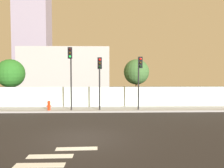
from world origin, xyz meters
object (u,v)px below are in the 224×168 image
object	(u,v)px
fire_hydrant	(49,105)
roadside_tree_leftmost	(10,73)
traffic_light_left	(100,72)
traffic_light_center	(71,65)
traffic_light_right	(139,72)
roadside_tree_midleft	(136,72)

from	to	relation	value
fire_hydrant	roadside_tree_leftmost	xyz separation A→B (m)	(-4.42, 3.16, 2.61)
traffic_light_left	traffic_light_center	xyz separation A→B (m)	(-2.35, 0.27, 0.54)
fire_hydrant	traffic_light_center	bearing A→B (deg)	-12.34
traffic_light_right	roadside_tree_leftmost	bearing A→B (deg)	162.99
roadside_tree_leftmost	roadside_tree_midleft	xyz separation A→B (m)	(12.15, 0.00, 0.13)
roadside_tree_leftmost	fire_hydrant	bearing A→B (deg)	-35.51
traffic_light_left	traffic_light_center	distance (m)	2.43
roadside_tree_leftmost	roadside_tree_midleft	bearing A→B (deg)	0.00
traffic_light_center	traffic_light_right	bearing A→B (deg)	-0.73
fire_hydrant	roadside_tree_leftmost	distance (m)	6.02
traffic_light_left	fire_hydrant	size ratio (longest dim) A/B	5.38
traffic_light_left	traffic_light_center	world-z (taller)	traffic_light_center
fire_hydrant	roadside_tree_midleft	world-z (taller)	roadside_tree_midleft
fire_hydrant	roadside_tree_midleft	size ratio (longest dim) A/B	0.17
traffic_light_left	roadside_tree_leftmost	world-z (taller)	roadside_tree_leftmost
traffic_light_center	roadside_tree_leftmost	distance (m)	7.28
traffic_light_right	traffic_light_center	bearing A→B (deg)	179.27
traffic_light_right	fire_hydrant	bearing A→B (deg)	176.30
fire_hydrant	roadside_tree_midleft	xyz separation A→B (m)	(7.73, 3.16, 2.74)
traffic_light_center	roadside_tree_leftmost	size ratio (longest dim) A/B	1.13
traffic_light_left	fire_hydrant	distance (m)	5.09
traffic_light_left	roadside_tree_midleft	distance (m)	5.19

